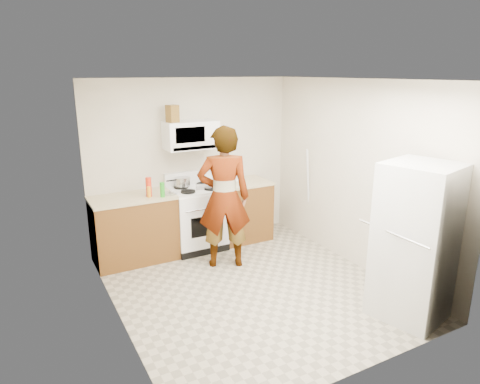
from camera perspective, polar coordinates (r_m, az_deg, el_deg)
floor at (r=5.44m, az=1.58°, el=-12.57°), size 3.60×3.60×0.00m
back_wall at (r=6.54m, az=-6.24°, el=3.93°), size 3.20×0.02×2.50m
right_wall at (r=5.91m, az=15.15°, el=2.19°), size 0.02×3.60×2.50m
cabinet_left at (r=6.17m, az=-13.91°, el=-4.92°), size 1.12×0.62×0.90m
counter_left at (r=6.03m, az=-14.21°, el=-0.76°), size 1.14×0.64×0.03m
cabinet_right at (r=6.77m, az=0.27°, el=-2.58°), size 0.80×0.62×0.90m
counter_right at (r=6.63m, az=0.28°, el=1.25°), size 0.82×0.64×0.03m
gas_range at (r=6.43m, az=-5.81°, el=-3.34°), size 0.76×0.65×1.13m
microwave at (r=6.26m, az=-6.58°, el=7.57°), size 0.76×0.38×0.40m
person at (r=5.69m, az=-2.15°, el=-0.76°), size 0.83×0.69×1.93m
fridge at (r=4.90m, az=22.36°, el=-6.20°), size 0.85×0.85×1.70m
kettle at (r=6.68m, az=-0.46°, el=2.22°), size 0.16×0.16×0.16m
jug at (r=6.07m, az=-9.00°, el=10.27°), size 0.17×0.17×0.24m
saucepan at (r=6.35m, az=-7.68°, el=1.36°), size 0.29×0.29×0.12m
tray at (r=6.27m, az=-4.77°, el=0.68°), size 0.29×0.23×0.05m
bottle_spray at (r=5.95m, az=-12.08°, el=0.66°), size 0.09×0.09×0.26m
bottle_hot_sauce at (r=5.92m, az=-12.05°, el=0.01°), size 0.06×0.06×0.15m
bottle_green_cap at (r=5.89m, az=-10.32°, el=0.30°), size 0.06×0.06×0.20m
pot_lid at (r=6.05m, az=-9.33°, el=-0.19°), size 0.24×0.24×0.01m
broom at (r=6.76m, az=9.12°, el=-0.25°), size 0.29×0.19×1.46m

